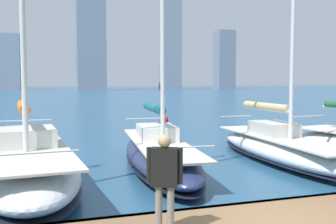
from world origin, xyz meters
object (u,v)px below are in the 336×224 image
(sailboat_teal, at_px, (159,152))
(channel_buoy, at_px, (164,120))
(sailboat_tan, at_px, (280,146))
(sailboat_orange, at_px, (26,166))
(person_black_shirt, at_px, (165,174))

(sailboat_teal, height_order, channel_buoy, sailboat_teal)
(sailboat_tan, xyz_separation_m, channel_buoy, (0.34, -14.82, -0.26))
(sailboat_teal, bearing_deg, channel_buoy, -108.02)
(sailboat_orange, bearing_deg, person_black_shirt, 112.74)
(person_black_shirt, bearing_deg, channel_buoy, -107.31)
(person_black_shirt, bearing_deg, sailboat_teal, -105.91)
(sailboat_tan, relative_size, sailboat_orange, 0.85)
(sailboat_tan, bearing_deg, sailboat_teal, -1.68)
(sailboat_orange, xyz_separation_m, channel_buoy, (-9.40, -16.16, -0.37))
(sailboat_orange, distance_m, channel_buoy, 18.70)
(sailboat_teal, xyz_separation_m, sailboat_orange, (4.63, 1.49, 0.08))
(sailboat_teal, relative_size, person_black_shirt, 7.19)
(sailboat_teal, bearing_deg, sailboat_orange, 17.87)
(sailboat_tan, distance_m, person_black_shirt, 10.34)
(person_black_shirt, height_order, channel_buoy, person_black_shirt)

